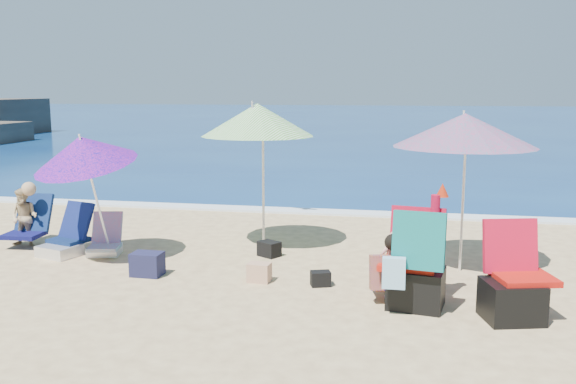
% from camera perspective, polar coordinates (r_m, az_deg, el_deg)
% --- Properties ---
extents(ground, '(120.00, 120.00, 0.00)m').
position_cam_1_polar(ground, '(7.49, 0.79, -9.65)').
color(ground, '#D8BC84').
rests_on(ground, ground).
extents(sea, '(120.00, 80.00, 0.12)m').
position_cam_1_polar(sea, '(52.04, 9.79, 6.60)').
color(sea, navy).
rests_on(sea, ground).
extents(foam, '(120.00, 0.50, 0.04)m').
position_cam_1_polar(foam, '(12.37, 5.04, -1.90)').
color(foam, white).
rests_on(foam, ground).
extents(umbrella_turquoise, '(2.10, 2.10, 2.17)m').
position_cam_1_polar(umbrella_turquoise, '(8.56, 15.93, 5.47)').
color(umbrella_turquoise, silver).
rests_on(umbrella_turquoise, ground).
extents(umbrella_striped, '(2.24, 2.24, 2.28)m').
position_cam_1_polar(umbrella_striped, '(9.41, -2.83, 6.63)').
color(umbrella_striped, silver).
rests_on(umbrella_striped, ground).
extents(umbrella_blue, '(1.85, 1.89, 1.96)m').
position_cam_1_polar(umbrella_blue, '(9.08, -18.32, 3.62)').
color(umbrella_blue, white).
rests_on(umbrella_blue, ground).
extents(furled_umbrella, '(0.24, 0.20, 1.39)m').
position_cam_1_polar(furled_umbrella, '(7.37, 13.39, -4.05)').
color(furled_umbrella, '#AD0C2D').
rests_on(furled_umbrella, ground).
extents(chair_navy, '(0.70, 0.89, 0.74)m').
position_cam_1_polar(chair_navy, '(9.91, -19.73, -4.25)').
color(chair_navy, '#0B1C40').
rests_on(chair_navy, ground).
extents(chair_rainbow, '(0.59, 0.70, 0.62)m').
position_cam_1_polar(chair_rainbow, '(9.68, -16.45, -4.60)').
color(chair_rainbow, '#C56045').
rests_on(chair_rainbow, ground).
extents(camp_chair_left, '(0.83, 0.77, 1.05)m').
position_cam_1_polar(camp_chair_left, '(7.16, 19.97, -8.52)').
color(camp_chair_left, '#B3140C').
rests_on(camp_chair_left, ground).
extents(camp_chair_right, '(0.78, 0.90, 1.16)m').
position_cam_1_polar(camp_chair_right, '(7.19, 11.60, -7.18)').
color(camp_chair_right, red).
rests_on(camp_chair_right, ground).
extents(person_center, '(0.60, 0.61, 0.82)m').
position_cam_1_polar(person_center, '(7.39, 9.61, -6.85)').
color(person_center, tan).
rests_on(person_center, ground).
extents(person_left, '(0.59, 0.74, 1.02)m').
position_cam_1_polar(person_left, '(10.60, -22.97, -2.11)').
color(person_left, tan).
rests_on(person_left, ground).
extents(bag_navy_a, '(0.41, 0.30, 0.31)m').
position_cam_1_polar(bag_navy_a, '(8.49, -12.80, -6.48)').
color(bag_navy_a, '#191B38').
rests_on(bag_navy_a, ground).
extents(bag_black_a, '(0.38, 0.35, 0.22)m').
position_cam_1_polar(bag_black_a, '(9.22, -1.74, -5.25)').
color(bag_black_a, black).
rests_on(bag_black_a, ground).
extents(bag_tan, '(0.30, 0.23, 0.24)m').
position_cam_1_polar(bag_tan, '(8.05, -2.65, -7.39)').
color(bag_tan, tan).
rests_on(bag_tan, ground).
extents(bag_navy_b, '(0.49, 0.41, 0.32)m').
position_cam_1_polar(bag_navy_b, '(8.35, 11.91, -6.70)').
color(bag_navy_b, '#192437').
rests_on(bag_navy_b, ground).
extents(bag_black_b, '(0.28, 0.24, 0.19)m').
position_cam_1_polar(bag_black_b, '(7.89, 3.01, -7.95)').
color(bag_black_b, black).
rests_on(bag_black_b, ground).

